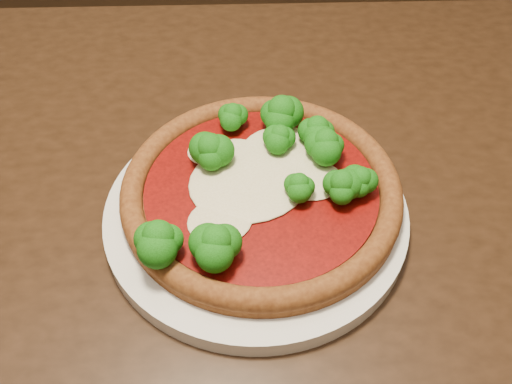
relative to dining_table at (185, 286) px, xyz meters
name	(u,v)px	position (x,y,z in m)	size (l,w,h in m)	color
dining_table	(185,286)	(0.00, 0.00, 0.00)	(1.46, 1.22, 0.75)	black
plate	(256,213)	(0.08, -0.01, 0.10)	(0.30, 0.30, 0.02)	silver
pizza	(262,183)	(0.09, 0.00, 0.13)	(0.27, 0.27, 0.06)	brown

